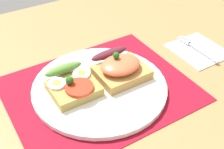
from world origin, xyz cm
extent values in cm
cube|color=olive|center=(0.00, 0.00, -1.60)|extent=(120.00, 90.00, 3.20)
cube|color=maroon|center=(0.00, 0.00, 0.15)|extent=(36.72, 30.14, 0.30)
cylinder|color=white|center=(0.00, 0.00, 0.80)|extent=(27.69, 27.69, 1.01)
cube|color=#A88D44|center=(-5.38, 0.78, 2.25)|extent=(9.21, 8.30, 1.88)
cylinder|color=red|center=(-4.93, -0.85, 3.49)|extent=(5.54, 5.54, 0.60)
ellipsoid|color=#4E7F2F|center=(-5.38, 5.33, 4.09)|extent=(8.10, 2.20, 1.80)
sphere|color=#1E5919|center=(-6.08, 0.78, 4.59)|extent=(1.60, 1.60, 1.60)
cylinder|color=white|center=(-8.14, 2.46, 3.44)|extent=(3.60, 3.60, 0.50)
cylinder|color=yellow|center=(-8.14, 2.46, 3.77)|extent=(1.62, 1.62, 0.16)
cylinder|color=white|center=(-2.62, 2.70, 3.44)|extent=(3.60, 3.60, 0.50)
cylinder|color=yellow|center=(-2.62, 2.70, 3.77)|extent=(1.62, 1.62, 0.16)
cube|color=#B18443|center=(5.38, 0.36, 2.33)|extent=(10.45, 8.50, 2.04)
ellipsoid|color=#ED623C|center=(5.04, 0.37, 4.55)|extent=(8.57, 6.80, 2.40)
ellipsoid|color=#521D28|center=(5.38, 5.01, 4.24)|extent=(8.88, 2.20, 1.80)
sphere|color=#1E5919|center=(4.58, 0.96, 6.45)|extent=(1.40, 1.40, 1.40)
cube|color=white|center=(27.89, 0.09, 0.30)|extent=(11.67, 12.59, 0.60)
cube|color=#B7B7BC|center=(27.52, -1.85, 0.76)|extent=(0.80, 9.71, 0.32)
cube|color=#B7B7BC|center=(27.52, 3.21, 0.76)|extent=(1.50, 1.20, 0.32)
cube|color=#B7B7BC|center=(26.87, 5.21, 0.76)|extent=(0.32, 2.80, 0.32)
cube|color=#B7B7BC|center=(27.52, 5.21, 0.76)|extent=(0.32, 2.80, 0.32)
cube|color=#B7B7BC|center=(28.17, 5.21, 0.76)|extent=(0.32, 2.80, 0.32)
camera|label=1|loc=(-22.48, -41.46, 41.08)|focal=48.17mm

